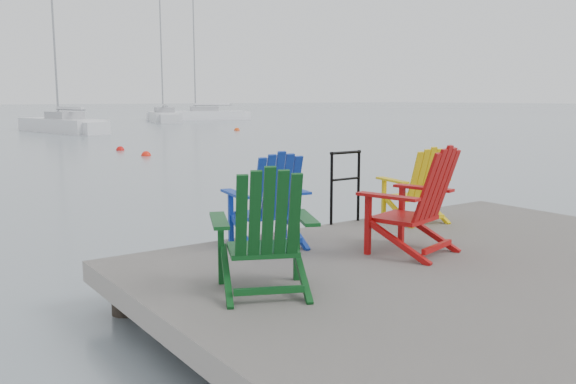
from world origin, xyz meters
TOP-DOWN VIEW (x-y plane):
  - ground at (0.00, 0.00)m, footprint 400.00×400.00m
  - dock at (0.00, 0.00)m, footprint 6.00×5.00m
  - handrail at (0.25, 2.45)m, footprint 0.48×0.04m
  - chair_green at (-2.10, 0.66)m, footprint 1.00×0.96m
  - chair_blue at (-1.22, 1.93)m, footprint 0.89×0.84m
  - chair_red at (-0.17, 0.87)m, footprint 0.99×0.94m
  - chair_yellow at (1.01, 1.95)m, footprint 0.83×0.78m
  - sailboat_near at (5.41, 34.73)m, footprint 3.47×8.01m
  - sailboat_mid at (17.33, 46.92)m, footprint 4.50×8.48m
  - sailboat_far at (21.93, 48.94)m, footprint 8.59×4.64m
  - buoy_a at (3.70, 20.09)m, footprint 0.33×0.33m
  - buoy_b at (3.65, 17.31)m, footprint 0.35×0.35m
  - buoy_c at (14.87, 30.09)m, footprint 0.37×0.37m
  - buoy_d at (9.25, 40.00)m, footprint 0.39×0.39m

SIDE VIEW (x-z plane):
  - ground at x=0.00m, z-range 0.00..0.00m
  - buoy_a at x=3.70m, z-range -0.16..0.16m
  - buoy_b at x=3.65m, z-range -0.17..0.17m
  - buoy_c at x=14.87m, z-range -0.18..0.18m
  - buoy_d at x=9.25m, z-range -0.20..0.20m
  - dock at x=0.00m, z-range -0.35..1.05m
  - sailboat_far at x=21.93m, z-range -5.40..6.11m
  - sailboat_mid at x=17.33m, z-range -5.33..6.04m
  - sailboat_near at x=5.41m, z-range -5.05..5.76m
  - chair_yellow at x=1.01m, z-range 0.50..1.44m
  - chair_blue at x=-1.22m, z-range 0.50..1.50m
  - chair_green at x=-2.10m, z-range 0.50..1.53m
  - chair_red at x=-0.17m, z-range 0.50..1.57m
  - handrail at x=0.25m, z-range 0.59..1.49m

